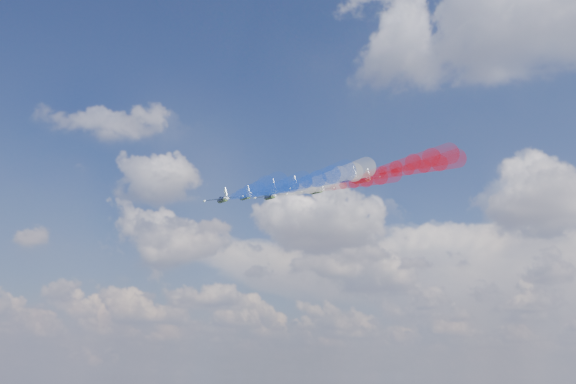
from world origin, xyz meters
The scene contains 16 objects.
jet_lead centered at (-11.09, -13.98, 141.54)m, with size 8.98×11.22×2.99m, color black, non-canonical shape.
trail_lead centered at (7.29, -28.93, 137.45)m, with size 3.74×38.17×3.74m, color white, non-canonical shape.
jet_inner_left centered at (-8.71, -27.77, 138.19)m, with size 8.98×11.22×2.99m, color black, non-canonical shape.
trail_inner_left centered at (9.67, -42.72, 134.10)m, with size 3.74×38.17×3.74m, color blue, non-canonical shape.
jet_inner_right centered at (2.99, -14.14, 141.00)m, with size 8.98×11.22×2.99m, color black, non-canonical shape.
trail_inner_right centered at (21.37, -29.09, 136.91)m, with size 3.74×38.17×3.74m, color red, non-canonical shape.
jet_outer_left centered at (-5.79, -39.99, 134.52)m, with size 8.98×11.22×2.99m, color black, non-canonical shape.
trail_outer_left centered at (12.59, -54.93, 130.43)m, with size 3.74×38.17×3.74m, color blue, non-canonical shape.
jet_center_third centered at (4.20, -27.84, 138.52)m, with size 8.98×11.22×2.99m, color black, non-canonical shape.
trail_center_third centered at (22.58, -42.78, 134.43)m, with size 3.74×38.17×3.74m, color white, non-canonical shape.
jet_outer_right centered at (15.57, -14.06, 141.82)m, with size 8.98×11.22×2.99m, color black, non-canonical shape.
trail_outer_right centered at (33.95, -29.00, 137.73)m, with size 3.74×38.17×3.74m, color red, non-canonical shape.
jet_rear_left centered at (6.23, -39.18, 134.68)m, with size 8.98×11.22×2.99m, color black, non-canonical shape.
trail_rear_left centered at (24.61, -54.13, 130.59)m, with size 3.74×38.17×3.74m, color blue, non-canonical shape.
jet_rear_right centered at (18.73, -27.13, 138.59)m, with size 8.98×11.22×2.99m, color black, non-canonical shape.
trail_rear_right centered at (37.12, -42.07, 134.50)m, with size 3.74×38.17×3.74m, color red, non-canonical shape.
Camera 1 is at (88.17, -157.16, 96.50)m, focal length 43.47 mm.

